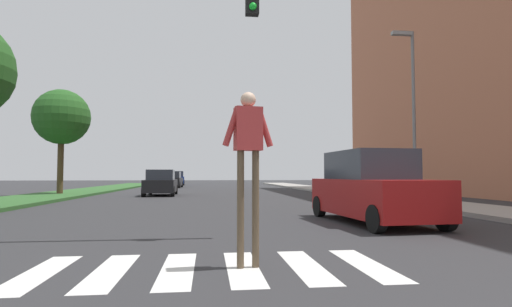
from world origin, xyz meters
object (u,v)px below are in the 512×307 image
Objects in this scene: pedestrian_performer at (248,150)px; sedan_distant at (172,180)px; suv_crossing at (372,188)px; sedan_midblock at (161,183)px; tree_far at (62,117)px; street_lamp_right at (412,100)px; sedan_far_horizon at (177,179)px.

pedestrian_performer is 36.42m from sedan_distant.
suv_crossing is 1.14× the size of sedan_midblock.
street_lamp_right is at bearing -28.26° from tree_far.
tree_far is 23.00m from pedestrian_performer.
pedestrian_performer reaches higher than suv_crossing.
pedestrian_performer reaches higher than sedan_midblock.
pedestrian_performer is at bearing -127.15° from street_lamp_right.
tree_far is at bearing -109.46° from sedan_distant.
sedan_midblock is at bearing 99.76° from pedestrian_performer.
sedan_midblock is (-11.82, 9.45, -3.84)m from street_lamp_right.
sedan_distant is (-8.06, 31.22, -0.17)m from suv_crossing.
sedan_midblock is 26.31m from sedan_far_horizon.
suv_crossing is at bearing -78.66° from sedan_far_horizon.
tree_far is 1.56× the size of sedan_midblock.
sedan_distant is 10.54m from sedan_far_horizon.
sedan_midblock is at bearing 115.61° from suv_crossing.
sedan_far_horizon is (-0.31, 10.53, 0.05)m from sedan_distant.
suv_crossing is 1.03× the size of sedan_far_horizon.
pedestrian_performer is 0.53× the size of suv_crossing.
street_lamp_right reaches higher than sedan_far_horizon.
sedan_distant is (5.49, 15.55, -4.12)m from tree_far.
suv_crossing is (13.56, -15.67, -3.95)m from tree_far.
sedan_far_horizon is at bearing 95.47° from pedestrian_performer.
sedan_midblock is at bearing -87.91° from sedan_far_horizon.
sedan_midblock is at bearing 141.36° from street_lamp_right.
sedan_far_horizon is (-8.37, 41.75, -0.12)m from suv_crossing.
pedestrian_performer is 0.60× the size of sedan_midblock.
street_lamp_right is 28.38m from sedan_distant.
suv_crossing reaches higher than sedan_midblock.
sedan_midblock is 0.90× the size of sedan_far_horizon.
street_lamp_right reaches higher than pedestrian_performer.
pedestrian_performer is (9.66, -20.62, -3.22)m from tree_far.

